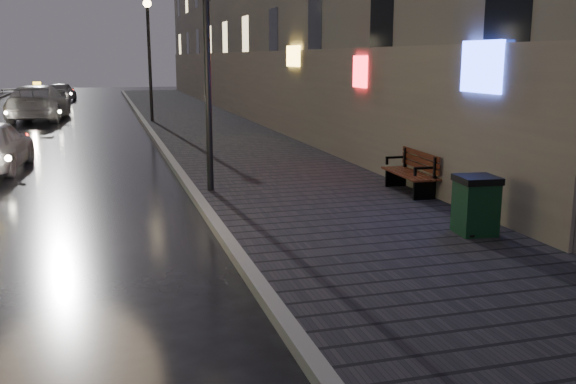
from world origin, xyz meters
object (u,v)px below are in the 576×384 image
Objects in this scene: bench at (413,172)px; taxi_mid at (38,103)px; lamp_near at (207,31)px; car_far at (61,92)px; trash_bin at (476,205)px; lamp_far at (149,45)px.

bench is 0.30× the size of taxi_mid.
taxi_mid is (-5.05, 19.43, -2.65)m from lamp_near.
car_far is at bearing 106.22° from bench.
bench is 1.82× the size of trash_bin.
car_far is (-8.80, 34.61, 0.06)m from bench.
lamp_near is at bearing 109.85° from taxi_mid.
lamp_near is at bearing 132.49° from trash_bin.
lamp_far is 18.15m from bench.
trash_bin is 38.73m from car_far.
trash_bin is 25.58m from taxi_mid.
lamp_far is at bearing 151.11° from taxi_mid.
car_far is at bearing -86.03° from taxi_mid.
lamp_far reaches higher than car_far.
lamp_far is 18.03m from car_far.
car_far reaches higher than trash_bin.
lamp_far reaches higher than trash_bin.
lamp_near is 5.55× the size of trash_bin.
car_far is at bearing 98.13° from lamp_near.
lamp_near is 6.52m from trash_bin.
bench is at bearing 118.87° from taxi_mid.
lamp_near is 16.00m from lamp_far.
lamp_far is 3.04× the size of bench.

